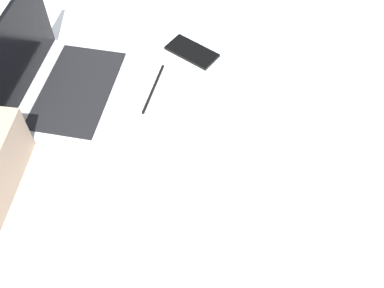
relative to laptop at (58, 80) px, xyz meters
The scene contains 4 objects.
bed_mattress 41.04cm from the laptop, 132.07° to the right, with size 180.00×140.00×18.00cm, color white.
laptop is the anchor object (origin of this frame).
cell_phone 36.33cm from the laptop, 58.91° to the right, with size 6.80×14.00×0.80cm, color black.
charger_cable 23.64cm from the laptop, 80.06° to the right, with size 17.00×0.60×0.60cm, color black.
Camera 1 is at (-50.05, -14.46, 106.39)cm, focal length 44.01 mm.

